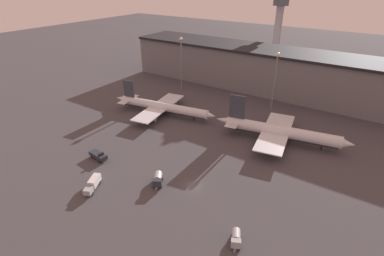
{
  "coord_description": "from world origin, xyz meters",
  "views": [
    {
      "loc": [
        37.69,
        -56.74,
        53.86
      ],
      "look_at": [
        -13.93,
        19.92,
        6.0
      ],
      "focal_mm": 28.0,
      "sensor_mm": 36.0,
      "label": 1
    }
  ],
  "objects": [
    {
      "name": "service_vehicle_4",
      "position": [
        -22.73,
        -16.65,
        1.63
      ],
      "size": [
        5.21,
        7.74,
        2.83
      ],
      "rotation": [
        0.0,
        0.0,
        -1.11
      ],
      "color": "#9EA3A8",
      "rests_on": "ground"
    },
    {
      "name": "service_vehicle_1",
      "position": [
        -8.98,
        -4.96,
        1.72
      ],
      "size": [
        4.86,
        5.57,
        2.96
      ],
      "rotation": [
        0.0,
        0.0,
        -0.97
      ],
      "color": "#282D38",
      "rests_on": "ground"
    },
    {
      "name": "service_vehicle_3",
      "position": [
        19.13,
        -11.67,
        1.58
      ],
      "size": [
        3.83,
        4.9,
        2.7
      ],
      "rotation": [
        0.0,
        0.0,
        -1.11
      ],
      "color": "#9EA3A8",
      "rests_on": "ground"
    },
    {
      "name": "airplane_0",
      "position": [
        -38.12,
        33.23,
        3.31
      ],
      "size": [
        47.58,
        33.16,
        12.82
      ],
      "rotation": [
        0.0,
        0.0,
        0.17
      ],
      "color": "silver",
      "rests_on": "ground"
    },
    {
      "name": "ground",
      "position": [
        0.0,
        0.0,
        0.0
      ],
      "size": [
        600.0,
        600.0,
        0.0
      ],
      "primitive_type": "plane",
      "color": "#423F44"
    },
    {
      "name": "terminal_building",
      "position": [
        0.0,
        87.18,
        10.56
      ],
      "size": [
        176.31,
        25.52,
        21.03
      ],
      "color": "slate",
      "rests_on": "ground"
    },
    {
      "name": "service_vehicle_0",
      "position": [
        -33.42,
        -5.67,
        1.36
      ],
      "size": [
        7.05,
        3.13,
        2.87
      ],
      "rotation": [
        0.0,
        0.0,
        -0.09
      ],
      "color": "#282D38",
      "rests_on": "ground"
    },
    {
      "name": "lamp_post_1",
      "position": [
        -1.22,
        63.67,
        16.08
      ],
      "size": [
        1.8,
        1.8,
        25.33
      ],
      "color": "slate",
      "rests_on": "ground"
    },
    {
      "name": "control_tower",
      "position": [
        -23.96,
        127.23,
        25.58
      ],
      "size": [
        9.0,
        9.0,
        44.11
      ],
      "color": "#99999E",
      "rests_on": "ground"
    },
    {
      "name": "lamp_post_0",
      "position": [
        -49.9,
        63.67,
        16.68
      ],
      "size": [
        1.8,
        1.8,
        26.42
      ],
      "color": "slate",
      "rests_on": "ground"
    },
    {
      "name": "airplane_1",
      "position": [
        11.3,
        38.39,
        3.82
      ],
      "size": [
        48.02,
        33.01,
        15.07
      ],
      "rotation": [
        0.0,
        0.0,
        0.17
      ],
      "color": "silver",
      "rests_on": "ground"
    }
  ]
}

